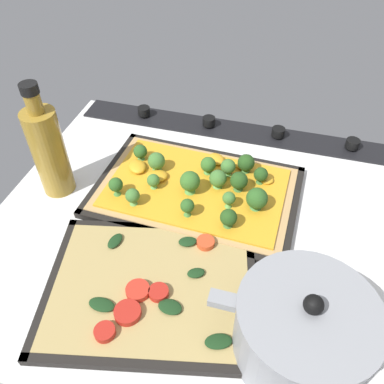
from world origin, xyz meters
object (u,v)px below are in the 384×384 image
object	(u,v)px
veggie_pizza_back	(151,287)
baking_tray_back	(151,289)
broccoli_pizza	(198,186)
cooking_pot	(303,330)
baking_tray_front	(196,193)
oil_bottle	(49,150)

from	to	relation	value
veggie_pizza_back	baking_tray_back	bearing A→B (deg)	-68.05
broccoli_pizza	cooking_pot	xyz separation A→B (cm)	(-20.05, 25.04, 3.07)
baking_tray_back	veggie_pizza_back	bearing A→B (deg)	111.95
baking_tray_front	baking_tray_back	xyz separation A→B (cm)	(1.07, 21.58, 0.01)
broccoli_pizza	oil_bottle	distance (cm)	27.11
baking_tray_front	baking_tray_back	size ratio (longest dim) A/B	1.07
baking_tray_front	veggie_pizza_back	xyz separation A→B (cm)	(1.01, 21.74, 0.69)
baking_tray_back	veggie_pizza_back	xyz separation A→B (cm)	(-0.07, 0.17, 0.68)
veggie_pizza_back	cooking_pot	bearing A→B (deg)	171.67
oil_bottle	veggie_pizza_back	bearing A→B (deg)	145.66
baking_tray_front	broccoli_pizza	size ratio (longest dim) A/B	1.07
cooking_pot	oil_bottle	bearing A→B (deg)	-23.34
broccoli_pizza	baking_tray_back	bearing A→B (deg)	86.14
broccoli_pizza	baking_tray_back	size ratio (longest dim) A/B	1.00
broccoli_pizza	baking_tray_front	bearing A→B (deg)	21.25
baking_tray_back	oil_bottle	size ratio (longest dim) A/B	1.63
baking_tray_front	baking_tray_back	distance (cm)	21.60
broccoli_pizza	veggie_pizza_back	world-z (taller)	broccoli_pizza
cooking_pot	oil_bottle	distance (cm)	49.92
cooking_pot	broccoli_pizza	bearing A→B (deg)	-51.31
baking_tray_back	oil_bottle	distance (cm)	30.47
baking_tray_back	baking_tray_front	bearing A→B (deg)	-92.85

